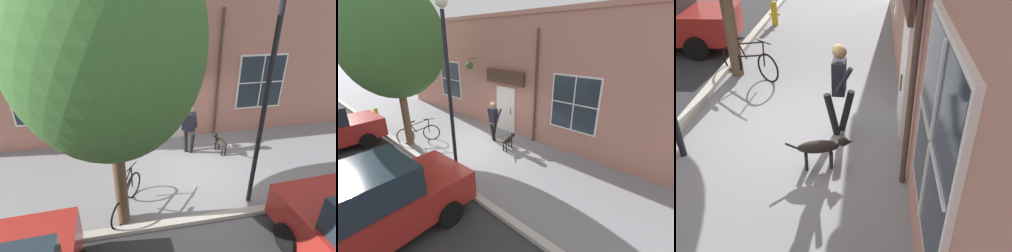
% 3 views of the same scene
% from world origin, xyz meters
% --- Properties ---
extents(ground_plane, '(90.00, 90.00, 0.00)m').
position_xyz_m(ground_plane, '(0.00, 0.00, 0.00)').
color(ground_plane, gray).
extents(pedestrian_walking, '(0.55, 0.56, 1.71)m').
position_xyz_m(pedestrian_walking, '(-1.04, 0.21, 1.03)').
color(pedestrian_walking, black).
rests_on(pedestrian_walking, ground_plane).
extents(dog_on_leash, '(1.07, 0.35, 0.59)m').
position_xyz_m(dog_on_leash, '(-0.85, 1.24, 0.38)').
color(dog_on_leash, black).
rests_on(dog_on_leash, ground_plane).
extents(leaning_bicycle, '(1.57, 0.82, 1.01)m').
position_xyz_m(leaning_bicycle, '(1.27, -1.98, 0.38)').
color(leaning_bicycle, black).
rests_on(leaning_bicycle, ground_plane).
extents(fire_hydrant, '(0.34, 0.20, 0.77)m').
position_xyz_m(fire_hydrant, '(1.61, -5.91, 0.40)').
color(fire_hydrant, gold).
rests_on(fire_hydrant, ground_plane).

